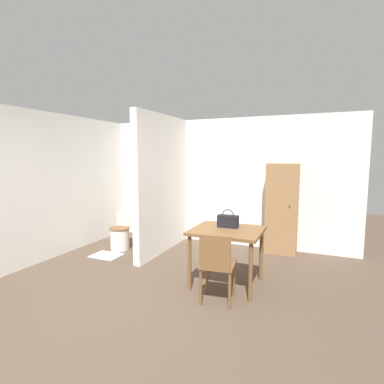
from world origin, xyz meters
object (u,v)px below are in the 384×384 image
(wooden_cabinet, at_px, (282,209))
(toilet, at_px, (122,233))
(dining_table, at_px, (227,236))
(wooden_chair, at_px, (217,264))
(handbag, at_px, (228,221))

(wooden_cabinet, bearing_deg, toilet, -161.53)
(dining_table, height_order, toilet, dining_table)
(dining_table, relative_size, wooden_cabinet, 0.56)
(wooden_chair, xyz_separation_m, handbag, (-0.06, 0.63, 0.39))
(wooden_cabinet, bearing_deg, wooden_chair, -101.82)
(handbag, distance_m, wooden_cabinet, 1.71)
(dining_table, height_order, handbag, handbag)
(dining_table, bearing_deg, wooden_cabinet, 73.61)
(toilet, bearing_deg, dining_table, -18.81)
(wooden_chair, height_order, handbag, handbag)
(handbag, bearing_deg, dining_table, -78.58)
(wooden_chair, height_order, wooden_cabinet, wooden_cabinet)
(toilet, bearing_deg, wooden_chair, -29.31)
(dining_table, xyz_separation_m, wooden_cabinet, (0.51, 1.73, 0.13))
(wooden_chair, distance_m, handbag, 0.74)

